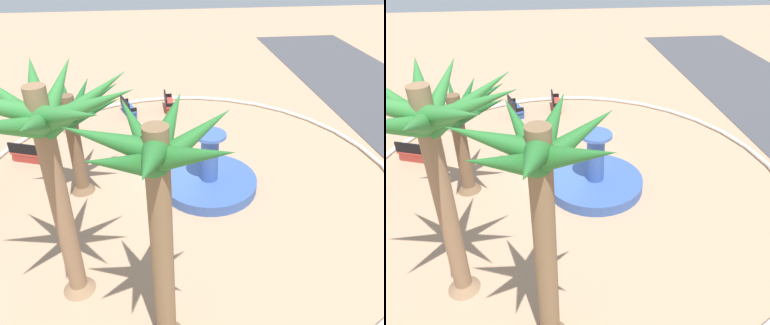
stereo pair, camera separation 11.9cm
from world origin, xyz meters
TOP-DOWN VIEW (x-y plane):
  - ground_plane at (0.00, 0.00)m, footprint 80.00×80.00m
  - plaza_curb at (0.00, 0.00)m, footprint 18.47×18.47m
  - fountain at (0.62, 0.95)m, footprint 4.02×4.02m
  - palm_tree_near_fountain at (0.27, -4.32)m, footprint 4.23×4.22m
  - palm_tree_by_curb at (7.36, -1.28)m, footprint 3.64×3.58m
  - palm_tree_mid_plaza at (5.45, -3.79)m, footprint 4.71×4.72m
  - bench_east at (-7.12, -2.58)m, footprint 1.67×1.01m
  - bench_west at (-5.59, -6.15)m, footprint 1.45×1.52m
  - bench_north at (-7.60, -0.19)m, footprint 1.61×0.53m
  - bench_southeast at (-2.46, -7.14)m, footprint 1.00×1.68m

SIDE VIEW (x-z plane):
  - ground_plane at x=0.00m, z-range 0.00..0.00m
  - plaza_curb at x=0.00m, z-range 0.00..0.20m
  - bench_east at x=-7.12m, z-range -0.15..0.85m
  - bench_west at x=-5.59m, z-range -0.15..0.85m
  - bench_north at x=-7.60m, z-range -0.15..0.85m
  - bench_southeast at x=-2.46m, z-range -0.15..0.85m
  - fountain at x=0.62m, z-range -0.93..1.62m
  - palm_tree_near_fountain at x=0.27m, z-range 1.04..5.55m
  - palm_tree_by_curb at x=7.36m, z-range 1.44..8.04m
  - palm_tree_mid_plaza at x=5.45m, z-range 1.83..8.63m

